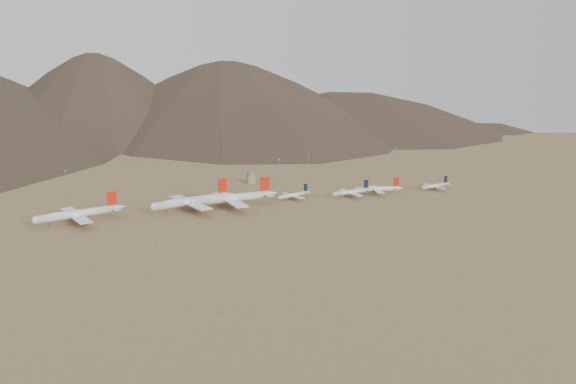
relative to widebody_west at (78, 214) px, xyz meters
name	(u,v)px	position (x,y,z in m)	size (l,w,h in m)	color
ground	(260,214)	(139.33, -27.31, -7.36)	(3000.00, 3000.00, 0.00)	#A57E55
mountain_ridge	(131,50)	(139.33, 872.69, 142.64)	(4400.00, 1000.00, 300.00)	#46372A
widebody_west	(78,214)	(0.00, 0.00, 0.00)	(70.30, 55.50, 21.35)	white
widebody_centre	(192,201)	(90.00, 6.48, 0.72)	(77.06, 60.90, 23.44)	white
widebody_east	(232,198)	(124.49, 4.03, 0.85)	(80.18, 61.79, 23.81)	white
narrowbody_a	(294,195)	(184.87, 11.51, -3.27)	(36.88, 27.44, 12.61)	white
narrowbody_b	(352,192)	(238.37, 1.12, -2.64)	(43.96, 31.87, 14.54)	white
narrowbody_c	(379,189)	(267.28, 2.55, -2.34)	(45.71, 33.82, 15.46)	white
narrowbody_d	(436,186)	(328.70, -1.71, -3.38)	(36.87, 26.92, 12.26)	white
control_tower	(251,178)	(169.33, 92.69, -2.04)	(8.00, 8.00, 12.00)	gray
mast_far_west	(66,183)	(-7.60, 92.66, 6.84)	(2.00, 0.60, 25.70)	gray
mast_west	(170,172)	(89.73, 110.12, 6.84)	(2.00, 0.60, 25.70)	gray
mast_centre	(279,170)	(195.34, 78.93, 6.84)	(2.00, 0.60, 25.70)	gray
mast_east	(309,162)	(242.80, 113.12, 6.84)	(2.00, 0.60, 25.70)	gray
mast_far_east	(396,158)	(347.19, 100.75, 6.84)	(2.00, 0.60, 25.70)	gray
desert_scrub	(317,243)	(151.46, -113.71, -7.04)	(404.57, 175.15, 0.90)	olive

